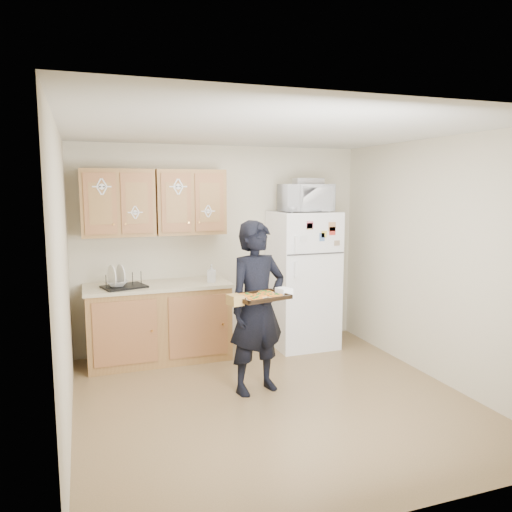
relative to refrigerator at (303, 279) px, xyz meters
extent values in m
plane|color=brown|center=(-0.95, -1.43, -0.85)|extent=(3.60, 3.60, 0.00)
plane|color=silver|center=(-0.95, -1.43, 1.65)|extent=(3.60, 3.60, 0.00)
cube|color=beige|center=(-0.95, 0.37, 0.40)|extent=(3.60, 0.04, 2.50)
cube|color=beige|center=(-0.95, -3.23, 0.40)|extent=(3.60, 0.04, 2.50)
cube|color=beige|center=(-2.75, -1.43, 0.40)|extent=(0.04, 3.60, 2.50)
cube|color=beige|center=(0.85, -1.43, 0.40)|extent=(0.04, 3.60, 2.50)
cube|color=white|center=(0.00, 0.00, 0.00)|extent=(0.75, 0.70, 1.70)
cube|color=brown|center=(-1.80, 0.05, -0.42)|extent=(1.60, 0.60, 0.86)
cube|color=#C1B194|center=(-1.80, 0.05, 0.03)|extent=(1.64, 0.64, 0.04)
cube|color=brown|center=(-2.20, 0.18, 0.98)|extent=(0.80, 0.33, 0.75)
cube|color=brown|center=(-1.38, 0.18, 0.98)|extent=(0.80, 0.33, 0.75)
cube|color=#EDD353|center=(0.52, 0.24, -0.69)|extent=(0.20, 0.07, 0.32)
imported|color=black|center=(-1.02, -1.16, -0.01)|extent=(0.70, 0.54, 1.69)
cube|color=black|center=(-1.09, -1.45, 0.16)|extent=(0.54, 0.45, 0.04)
cylinder|color=orange|center=(-1.18, -1.56, 0.18)|extent=(0.16, 0.16, 0.02)
cylinder|color=orange|center=(-0.97, -1.50, 0.18)|extent=(0.16, 0.16, 0.02)
cylinder|color=orange|center=(-1.22, -1.40, 0.18)|extent=(0.16, 0.16, 0.02)
cylinder|color=orange|center=(-1.01, -1.35, 0.18)|extent=(0.16, 0.16, 0.02)
cylinder|color=orange|center=(-1.09, -1.45, 0.18)|extent=(0.16, 0.16, 0.02)
imported|color=white|center=(0.00, -0.05, 1.02)|extent=(0.62, 0.44, 0.33)
cube|color=#B5B6BD|center=(0.04, -0.02, 1.22)|extent=(0.37, 0.28, 0.07)
cube|color=black|center=(-2.18, -0.03, 0.14)|extent=(0.52, 0.45, 0.18)
imported|color=silver|center=(-2.25, -0.03, 0.10)|extent=(0.24, 0.24, 0.06)
imported|color=white|center=(-1.19, -0.04, 0.15)|extent=(0.12, 0.12, 0.21)
camera|label=1|loc=(-2.60, -5.61, 1.16)|focal=35.00mm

